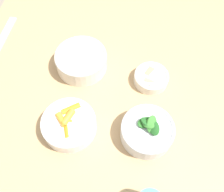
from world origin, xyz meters
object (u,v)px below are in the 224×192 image
(ruler, at_px, (0,44))
(bowl_beans_hotdog, at_px, (81,61))
(bowl_cookies, at_px, (151,78))
(bowl_greens, at_px, (147,131))
(bowl_carrots, at_px, (69,124))

(ruler, bearing_deg, bowl_beans_hotdog, -99.64)
(bowl_cookies, distance_m, ruler, 0.59)
(bowl_beans_hotdog, bearing_deg, ruler, 80.36)
(bowl_beans_hotdog, bearing_deg, bowl_greens, -132.50)
(bowl_carrots, height_order, ruler, bowl_carrots)
(bowl_carrots, height_order, bowl_beans_hotdog, bowl_beans_hotdog)
(bowl_carrots, relative_size, bowl_cookies, 1.41)
(bowl_beans_hotdog, distance_m, ruler, 0.34)
(bowl_carrots, bearing_deg, bowl_beans_hotdog, 3.17)
(bowl_greens, xyz_separation_m, ruler, (0.28, 0.58, -0.03))
(bowl_greens, distance_m, bowl_beans_hotdog, 0.34)
(bowl_carrots, relative_size, ruler, 0.57)
(bowl_beans_hotdog, height_order, ruler, bowl_beans_hotdog)
(bowl_beans_hotdog, bearing_deg, bowl_carrots, -176.83)
(bowl_greens, relative_size, bowl_cookies, 1.34)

